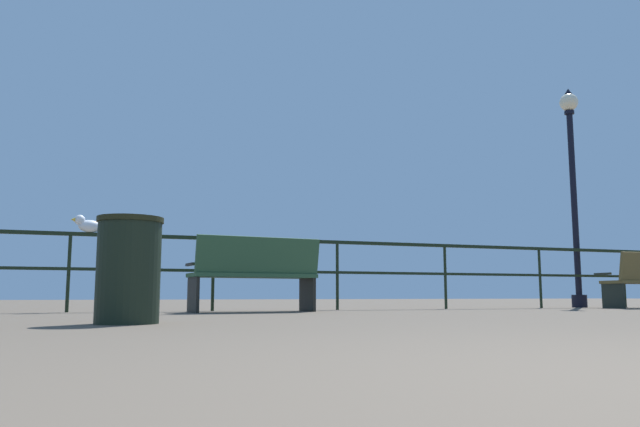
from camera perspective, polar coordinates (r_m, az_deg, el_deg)
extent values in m
cube|color=black|center=(8.73, -9.72, -2.26)|extent=(18.44, 0.05, 0.05)
cube|color=black|center=(8.70, -9.78, -5.20)|extent=(18.44, 0.04, 0.04)
cylinder|color=black|center=(8.55, -22.07, -5.06)|extent=(0.04, 0.04, 0.99)
cylinder|color=black|center=(8.70, -9.79, -5.53)|extent=(0.04, 0.04, 0.99)
cylinder|color=black|center=(9.22, 1.60, -5.74)|extent=(0.04, 0.04, 0.99)
cylinder|color=black|center=(10.06, 11.43, -5.74)|extent=(0.04, 0.04, 0.99)
cylinder|color=black|center=(11.14, 19.55, -5.61)|extent=(0.04, 0.04, 0.99)
cylinder|color=black|center=(12.41, 26.11, -5.43)|extent=(0.04, 0.04, 0.99)
cube|color=#2C5134|center=(8.09, -6.18, -5.71)|extent=(1.66, 0.65, 0.05)
cube|color=#2C5134|center=(7.88, -5.58, -3.91)|extent=(1.63, 0.27, 0.49)
cube|color=black|center=(8.38, -1.17, -7.39)|extent=(0.08, 0.46, 0.46)
cube|color=black|center=(8.57, -1.73, -4.91)|extent=(0.07, 0.36, 0.04)
cube|color=black|center=(7.87, -11.56, -7.23)|extent=(0.08, 0.46, 0.46)
cube|color=black|center=(8.08, -11.84, -4.59)|extent=(0.07, 0.36, 0.04)
cube|color=black|center=(11.24, 25.32, -6.80)|extent=(0.05, 0.46, 0.42)
cube|color=black|center=(11.39, 24.50, -5.06)|extent=(0.05, 0.36, 0.04)
cylinder|color=black|center=(11.95, 22.71, -7.42)|extent=(0.26, 0.26, 0.22)
cylinder|color=black|center=(12.06, 22.29, 0.92)|extent=(0.11, 0.11, 3.29)
cylinder|color=black|center=(12.40, 21.91, 8.59)|extent=(0.17, 0.17, 0.06)
sphere|color=beige|center=(12.45, 21.86, 9.44)|extent=(0.33, 0.33, 0.33)
cone|color=black|center=(12.52, 21.81, 10.38)|extent=(0.13, 0.13, 0.10)
ellipsoid|color=white|center=(8.58, -20.36, -1.11)|extent=(0.33, 0.25, 0.16)
ellipsoid|color=gray|center=(8.59, -20.35, -0.94)|extent=(0.29, 0.20, 0.06)
sphere|color=white|center=(8.55, -21.18, -0.56)|extent=(0.13, 0.13, 0.13)
cone|color=gold|center=(8.53, -21.74, -0.51)|extent=(0.06, 0.06, 0.05)
cube|color=gray|center=(8.63, -19.33, -1.13)|extent=(0.12, 0.10, 0.02)
cylinder|color=black|center=(4.97, -17.16, -5.22)|extent=(0.48, 0.48, 0.77)
cylinder|color=black|center=(5.00, -16.98, -0.59)|extent=(0.50, 0.50, 0.04)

